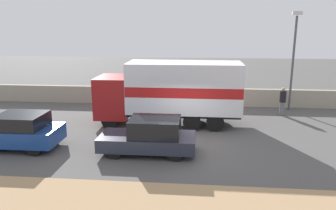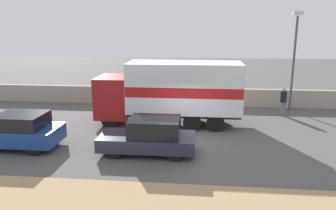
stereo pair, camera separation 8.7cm
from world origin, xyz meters
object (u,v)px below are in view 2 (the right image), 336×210
at_px(street_lamp, 294,54).
at_px(pedestrian, 283,101).
at_px(car_sedan_second, 18,131).
at_px(box_truck, 173,90).
at_px(car_hatchback, 150,136).

height_order(street_lamp, pedestrian, street_lamp).
relative_size(street_lamp, car_sedan_second, 1.59).
xyz_separation_m(box_truck, car_hatchback, (-0.61, -4.18, -1.15)).
bearing_deg(box_truck, pedestrian, -158.97).
distance_m(street_lamp, box_truck, 8.15).
bearing_deg(street_lamp, box_truck, -152.68).
bearing_deg(pedestrian, car_sedan_second, -152.91).
bearing_deg(box_truck, street_lamp, -152.68).
xyz_separation_m(street_lamp, car_hatchback, (-7.70, -7.84, -2.82)).
distance_m(box_truck, car_sedan_second, 7.76).
bearing_deg(car_hatchback, pedestrian, -136.47).
xyz_separation_m(car_hatchback, pedestrian, (6.97, 6.62, 0.14)).
bearing_deg(car_sedan_second, pedestrian, -152.91).
relative_size(car_hatchback, car_sedan_second, 1.05).
xyz_separation_m(street_lamp, box_truck, (-7.08, -3.66, -1.67)).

